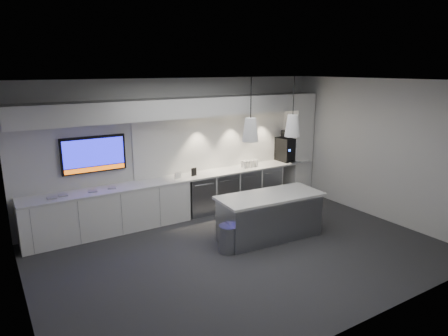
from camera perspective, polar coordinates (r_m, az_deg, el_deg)
floor at (r=7.33m, az=2.76°, el=-11.87°), size 7.00×7.00×0.00m
ceiling at (r=6.59m, az=3.08°, el=12.29°), size 7.00×7.00×0.00m
wall_back at (r=8.92m, az=-6.27°, el=3.00°), size 7.00×0.00×7.00m
wall_front at (r=5.05m, az=19.36°, el=-6.49°), size 7.00×0.00×7.00m
wall_left at (r=5.68m, az=-27.70°, el=-5.08°), size 0.00×7.00×7.00m
wall_right at (r=9.21m, az=21.14°, el=2.48°), size 0.00×7.00×7.00m
back_counter at (r=8.78m, az=-5.24°, el=-1.32°), size 6.80×0.65×0.04m
left_base_cabinets at (r=8.32m, az=-16.05°, el=-5.96°), size 3.30×0.63×0.86m
fridge_unit_a at (r=9.02m, az=-3.75°, el=-3.88°), size 0.60×0.61×0.85m
fridge_unit_b at (r=9.31m, az=-0.33°, el=-3.26°), size 0.60×0.61×0.85m
fridge_unit_c at (r=9.64m, az=2.87°, el=-2.67°), size 0.60×0.61×0.85m
fridge_unit_d at (r=10.00m, az=5.84°, el=-2.10°), size 0.60×0.61×0.85m
backsplash at (r=9.46m, az=0.35°, el=4.03°), size 4.60×0.03×1.30m
soffit at (r=8.52m, az=-5.54°, el=8.62°), size 6.90×0.60×0.40m
column at (r=10.49m, az=10.49°, el=3.41°), size 0.55×0.55×2.60m
wall_tv at (r=8.24m, az=-18.11°, el=1.87°), size 1.25×0.07×0.72m
island at (r=7.79m, az=6.53°, el=-6.82°), size 2.10×1.02×0.86m
bin at (r=7.24m, az=0.64°, el=-10.04°), size 0.36×0.36×0.49m
coffee_machine at (r=10.27m, az=9.01°, el=2.81°), size 0.43×0.61×0.79m
sign_black at (r=8.77m, az=-4.32°, el=-0.56°), size 0.14×0.05×0.18m
sign_white at (r=8.60m, az=-6.60°, el=-1.06°), size 0.18×0.07×0.14m
cup_cluster at (r=9.56m, az=3.67°, el=0.64°), size 0.41×0.19×0.16m
tray_a at (r=7.92m, az=-23.41°, el=-3.93°), size 0.16×0.16×0.02m
tray_b at (r=8.00m, az=-22.02°, el=-3.61°), size 0.17×0.17×0.02m
tray_c at (r=8.07m, az=-18.24°, el=-3.14°), size 0.19×0.19×0.02m
tray_d at (r=8.19m, az=-15.73°, el=-2.71°), size 0.20×0.20×0.02m
pendant_left at (r=7.07m, az=3.80°, el=5.50°), size 0.29×0.29×1.12m
pendant_right at (r=7.67m, az=9.75°, el=6.01°), size 0.29×0.29×1.12m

